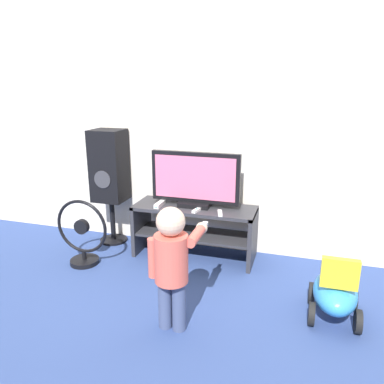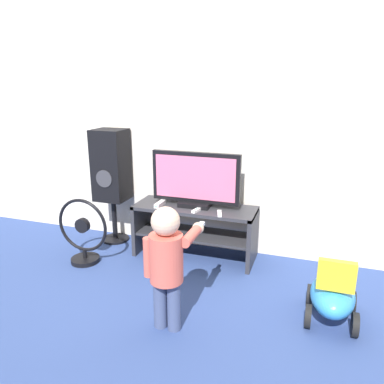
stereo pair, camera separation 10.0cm
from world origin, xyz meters
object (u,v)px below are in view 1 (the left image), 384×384
(remote_secondary, at_px, (197,210))
(remote_primary, at_px, (220,213))
(game_console, at_px, (160,204))
(ride_on_toy, at_px, (335,292))
(speaker_tower, at_px, (109,169))
(child, at_px, (172,259))
(floor_fan, at_px, (82,236))
(television, at_px, (195,180))

(remote_secondary, bearing_deg, remote_primary, -5.74)
(game_console, distance_m, remote_secondary, 0.37)
(remote_primary, bearing_deg, remote_secondary, 174.26)
(remote_primary, height_order, remote_secondary, same)
(remote_secondary, bearing_deg, ride_on_toy, -24.68)
(remote_primary, height_order, speaker_tower, speaker_tower)
(speaker_tower, bearing_deg, child, -47.24)
(ride_on_toy, bearing_deg, remote_primary, 151.56)
(remote_primary, relative_size, floor_fan, 0.22)
(game_console, height_order, floor_fan, floor_fan)
(remote_primary, distance_m, speaker_tower, 1.22)
(remote_primary, relative_size, child, 0.16)
(television, xyz_separation_m, remote_secondary, (0.06, -0.14, -0.23))
(remote_secondary, relative_size, floor_fan, 0.22)
(floor_fan, bearing_deg, child, -30.27)
(game_console, distance_m, ride_on_toy, 1.64)
(remote_primary, xyz_separation_m, child, (-0.10, -0.93, -0.00))
(television, distance_m, child, 1.13)
(remote_secondary, bearing_deg, child, -82.99)
(floor_fan, distance_m, ride_on_toy, 2.11)
(television, relative_size, remote_primary, 6.04)
(game_console, xyz_separation_m, child, (0.48, -0.99, -0.01))
(television, distance_m, ride_on_toy, 1.47)
(remote_primary, xyz_separation_m, ride_on_toy, (0.93, -0.50, -0.31))
(remote_primary, bearing_deg, game_console, 173.68)
(speaker_tower, bearing_deg, game_console, -15.75)
(child, height_order, speaker_tower, speaker_tower)
(game_console, xyz_separation_m, floor_fan, (-0.60, -0.36, -0.24))
(television, bearing_deg, ride_on_toy, -28.93)
(television, bearing_deg, child, -80.94)
(television, distance_m, speaker_tower, 0.90)
(game_console, xyz_separation_m, remote_secondary, (0.37, -0.04, -0.01))
(child, bearing_deg, television, 99.06)
(child, bearing_deg, speaker_tower, 132.76)
(game_console, relative_size, remote_secondary, 1.39)
(child, distance_m, floor_fan, 1.27)
(floor_fan, bearing_deg, ride_on_toy, -5.51)
(game_console, relative_size, child, 0.22)
(television, relative_size, child, 0.96)
(television, bearing_deg, game_console, -162.92)
(game_console, relative_size, speaker_tower, 0.16)
(child, bearing_deg, remote_primary, 84.16)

